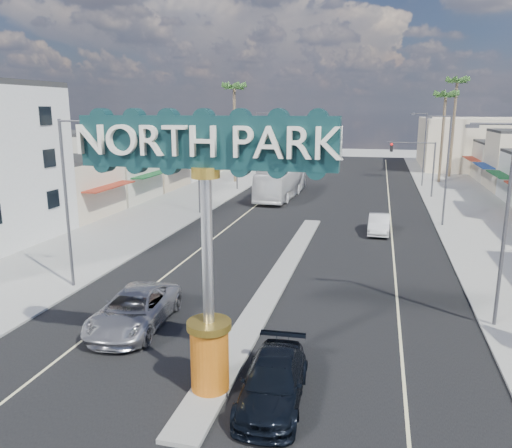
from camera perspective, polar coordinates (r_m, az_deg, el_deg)
The scene contains 24 objects.
ground at distance 43.95m, azimuth 6.67°, elevation 0.49°, with size 160.00×160.00×0.00m, color gray.
road at distance 43.95m, azimuth 6.67°, elevation 0.50°, with size 20.00×120.00×0.01m, color black.
median_island at distance 28.69m, azimuth 2.60°, elevation -6.14°, with size 1.30×30.00×0.16m, color gray.
sidewalk_left at distance 47.66m, azimuth -10.27°, elevation 1.43°, with size 8.00×120.00×0.12m, color gray.
sidewalk_right at distance 44.51m, azimuth 24.84°, elevation -0.41°, with size 8.00×120.00×0.12m, color gray.
storefront_row_left at distance 63.12m, azimuth -13.95°, elevation 6.79°, with size 12.00×42.00×6.00m, color beige.
backdrop_far_left at distance 91.88m, azimuth -3.51°, elevation 9.63°, with size 20.00×20.00×8.00m, color #B7B29E.
backdrop_far_right at distance 89.36m, azimuth 24.87°, elevation 8.36°, with size 20.00×20.00×8.00m, color beige.
gateway_sign at distance 15.88m, azimuth -5.68°, elevation -0.07°, with size 8.20×1.50×9.15m.
traffic_signal_left at distance 58.62m, azimuth -0.48°, elevation 7.96°, with size 5.09×0.45×6.00m.
traffic_signal_right at distance 56.97m, azimuth 17.88°, elevation 7.19°, with size 5.09×0.45×6.00m.
streetlight_l_near at distance 27.82m, azimuth -20.64°, elevation 3.03°, with size 2.03×0.22×9.00m.
streetlight_l_mid at distance 45.58m, azimuth -6.39°, elevation 7.41°, with size 2.03×0.22×9.00m.
streetlight_l_far at distance 66.60m, azimuth 0.18°, elevation 9.26°, with size 2.03×0.22×9.00m.
streetlight_r_near at distance 23.61m, azimuth 26.33°, elevation 0.84°, with size 2.03×0.22×9.00m.
streetlight_r_mid at distance 43.14m, azimuth 20.81°, elevation 6.32°, with size 2.03×0.22×9.00m.
streetlight_r_far at distance 64.95m, azimuth 18.58°, elevation 8.50°, with size 2.03×0.22×9.00m.
palm_left_far at distance 65.21m, azimuth -2.51°, elevation 14.82°, with size 2.60×2.60×13.10m.
palm_right_mid at distance 69.04m, azimuth 20.84°, elevation 13.17°, with size 2.60×2.60×12.10m.
palm_right_far at distance 75.29m, azimuth 21.98°, elevation 14.37°, with size 2.60×2.60×14.10m.
suv_left at distance 23.02m, azimuth -13.74°, elevation -9.51°, with size 2.73×5.92×1.65m, color #A8A7AC.
suv_right at distance 17.26m, azimuth 1.96°, elevation -17.59°, with size 2.02×4.97×1.44m, color black.
car_parked_right at distance 39.93m, azimuth 13.88°, elevation 0.01°, with size 1.57×4.51×1.49m, color silver.
city_bus at distance 54.35m, azimuth 2.92°, elevation 4.88°, with size 2.97×12.71×3.54m, color silver.
Camera 1 is at (5.19, -12.59, 9.53)m, focal length 35.00 mm.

